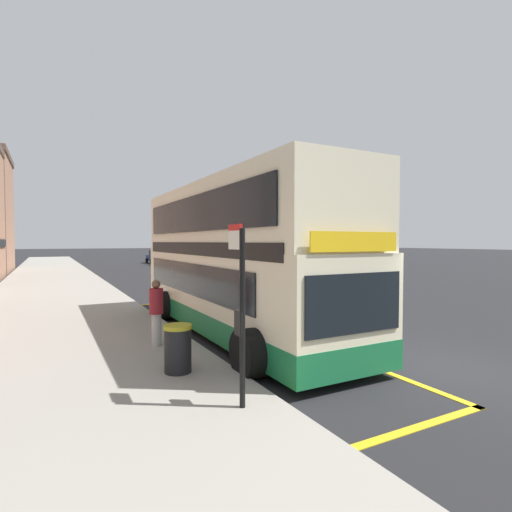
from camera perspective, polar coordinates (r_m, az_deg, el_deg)
The scene contains 9 objects.
ground_plane at distance 38.06m, azimuth -16.85°, elevation -2.09°, with size 260.00×260.00×0.00m, color black.
pavement_near at distance 37.34m, azimuth -27.45°, elevation -2.20°, with size 6.00×76.00×0.14m, color gray.
double_decker_bus at distance 11.69m, azimuth -3.24°, elevation -1.12°, with size 3.24×10.44×4.40m.
bus_bay_markings at distance 11.85m, azimuth -3.36°, elevation -11.15°, with size 2.92×13.38×0.01m.
bus_stop_sign at distance 6.17m, azimuth -2.31°, elevation -6.48°, with size 0.09×0.51×2.86m.
parked_car_navy_across at distance 45.88m, azimuth -12.97°, elevation -0.35°, with size 2.09×4.20×1.62m.
parked_car_navy_distant at distance 51.00m, azimuth -14.23°, elevation -0.12°, with size 2.09×4.20×1.62m.
pedestrian_further_back at distance 10.12m, azimuth -14.26°, elevation -7.61°, with size 0.34×0.34×1.63m.
litter_bin at distance 8.11m, azimuth -11.26°, elevation -12.99°, with size 0.56×0.56×0.94m.
Camera 1 is at (-7.35, -5.24, 2.72)m, focal length 27.58 mm.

